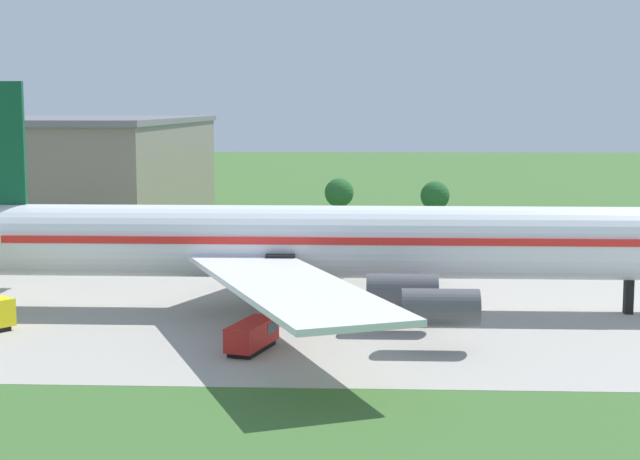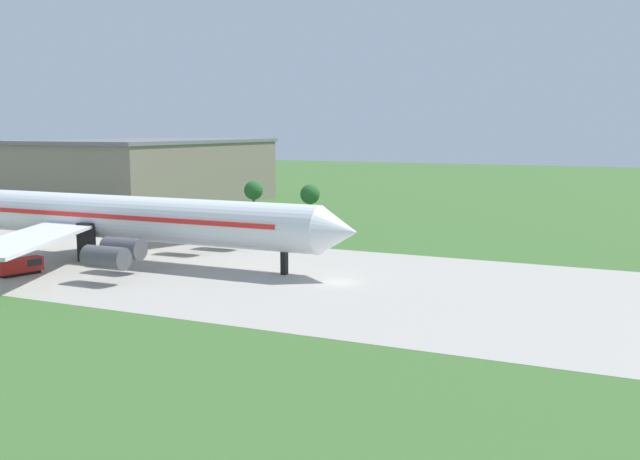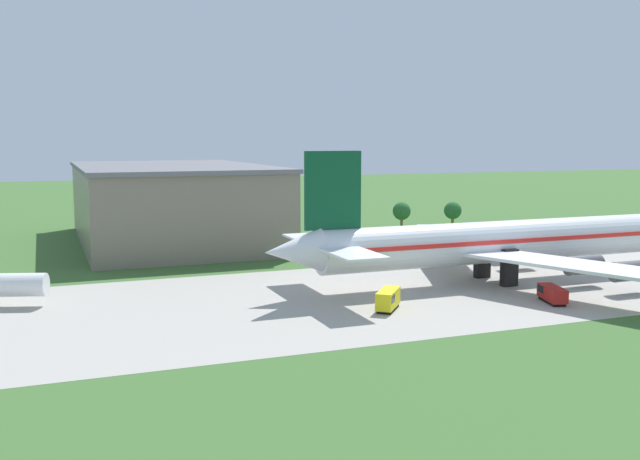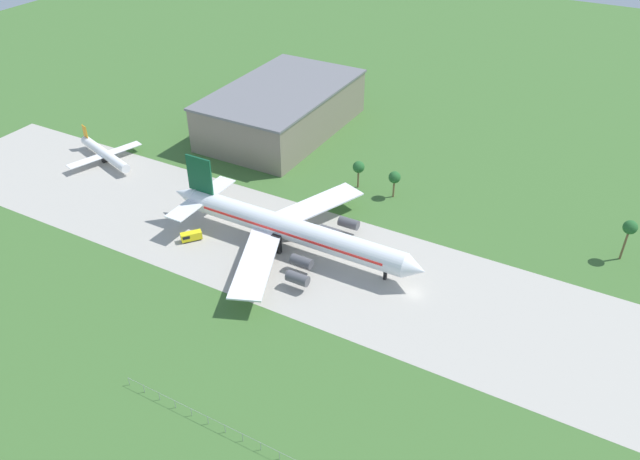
# 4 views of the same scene
# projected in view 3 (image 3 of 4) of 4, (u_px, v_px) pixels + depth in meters

# --- Properties ---
(jet_airliner) EXTENTS (75.64, 59.78, 19.78)m
(jet_airliner) POSITION_uv_depth(u_px,v_px,m) (506.00, 242.00, 107.05)
(jet_airliner) COLOR white
(jet_airliner) RESTS_ON ground_plane
(baggage_tug) EXTENTS (3.54, 5.97, 2.15)m
(baggage_tug) POSITION_uv_depth(u_px,v_px,m) (552.00, 294.00, 93.57)
(baggage_tug) COLOR black
(baggage_tug) RESTS_ON ground_plane
(fuel_truck) EXTENTS (5.11, 5.59, 2.57)m
(fuel_truck) POSITION_uv_depth(u_px,v_px,m) (388.00, 300.00, 89.14)
(fuel_truck) COLOR black
(fuel_truck) RESTS_ON ground_plane
(terminal_building) EXTENTS (36.72, 61.20, 16.00)m
(terminal_building) POSITION_uv_depth(u_px,v_px,m) (171.00, 203.00, 148.62)
(terminal_building) COLOR slate
(terminal_building) RESTS_ON ground_plane
(palm_tree_row) EXTENTS (91.54, 3.60, 11.72)m
(palm_tree_row) POSITION_uv_depth(u_px,v_px,m) (579.00, 200.00, 157.93)
(palm_tree_row) COLOR brown
(palm_tree_row) RESTS_ON ground_plane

